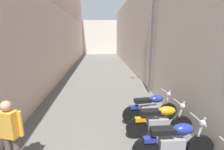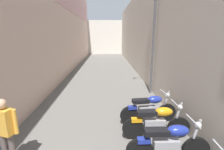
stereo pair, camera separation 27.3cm
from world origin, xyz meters
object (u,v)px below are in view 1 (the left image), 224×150
(motorcycle_fifth, at_px, (160,120))
(street_lamp, at_px, (150,31))
(motorcycle_sixth, at_px, (151,107))
(motorcycle_fourth, at_px, (174,141))
(pedestrian_mid_alley, at_px, (10,132))

(motorcycle_fifth, xyz_separation_m, street_lamp, (0.71, 3.61, 2.46))
(street_lamp, bearing_deg, motorcycle_sixth, -104.28)
(motorcycle_sixth, xyz_separation_m, street_lamp, (0.71, 2.78, 2.46))
(motorcycle_fourth, xyz_separation_m, motorcycle_fifth, (-0.00, 0.88, 0.00))
(pedestrian_mid_alley, bearing_deg, street_lamp, 48.02)
(motorcycle_fourth, relative_size, motorcycle_sixth, 1.00)
(motorcycle_fifth, bearing_deg, pedestrian_mid_alley, -164.39)
(pedestrian_mid_alley, height_order, street_lamp, street_lamp)
(motorcycle_sixth, bearing_deg, pedestrian_mid_alley, -152.32)
(motorcycle_fifth, height_order, street_lamp, street_lamp)
(motorcycle_fifth, bearing_deg, street_lamp, 78.92)
(street_lamp, bearing_deg, motorcycle_fifth, -101.08)
(motorcycle_sixth, relative_size, street_lamp, 0.36)
(motorcycle_sixth, distance_m, street_lamp, 3.78)
(pedestrian_mid_alley, xyz_separation_m, street_lamp, (4.10, 4.55, 2.05))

